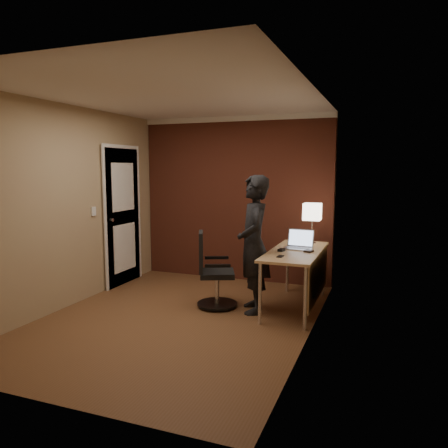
{
  "coord_description": "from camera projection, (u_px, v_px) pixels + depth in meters",
  "views": [
    {
      "loc": [
        2.22,
        -4.37,
        1.73
      ],
      "look_at": [
        0.35,
        0.55,
        1.05
      ],
      "focal_mm": 35.0,
      "sensor_mm": 36.0,
      "label": 1
    }
  ],
  "objects": [
    {
      "name": "room",
      "position": [
        208.0,
        193.0,
        6.4
      ],
      "size": [
        4.0,
        4.0,
        4.0
      ],
      "color": "brown",
      "rests_on": "ground"
    },
    {
      "name": "desk",
      "position": [
        302.0,
        261.0,
        5.31
      ],
      "size": [
        0.6,
        1.5,
        0.73
      ],
      "color": "tan",
      "rests_on": "ground"
    },
    {
      "name": "desk_lamp",
      "position": [
        312.0,
        212.0,
        5.74
      ],
      "size": [
        0.22,
        0.22,
        0.54
      ],
      "color": "silver",
      "rests_on": "desk"
    },
    {
      "name": "laptop",
      "position": [
        299.0,
        243.0,
        5.44
      ],
      "size": [
        0.35,
        0.29,
        0.23
      ],
      "color": "silver",
      "rests_on": "desk"
    },
    {
      "name": "mouse",
      "position": [
        281.0,
        250.0,
        5.26
      ],
      "size": [
        0.08,
        0.11,
        0.03
      ],
      "primitive_type": "cube",
      "rotation": [
        0.0,
        0.0,
        -0.2
      ],
      "color": "black",
      "rests_on": "desk"
    },
    {
      "name": "phone",
      "position": [
        280.0,
        256.0,
        4.93
      ],
      "size": [
        0.07,
        0.12,
        0.01
      ],
      "primitive_type": "cube",
      "rotation": [
        0.0,
        0.0,
        -0.05
      ],
      "color": "black",
      "rests_on": "desk"
    },
    {
      "name": "wallet",
      "position": [
        309.0,
        251.0,
        5.22
      ],
      "size": [
        0.11,
        0.13,
        0.02
      ],
      "primitive_type": "cube",
      "rotation": [
        0.0,
        0.0,
        -0.24
      ],
      "color": "black",
      "rests_on": "desk"
    },
    {
      "name": "office_chair",
      "position": [
        212.0,
        275.0,
        5.42
      ],
      "size": [
        0.55,
        0.59,
        0.93
      ],
      "color": "black",
      "rests_on": "ground"
    },
    {
      "name": "person",
      "position": [
        254.0,
        244.0,
        5.2
      ],
      "size": [
        0.6,
        0.71,
        1.65
      ],
      "primitive_type": "imported",
      "rotation": [
        0.0,
        0.0,
        -1.17
      ],
      "color": "black",
      "rests_on": "ground"
    }
  ]
}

